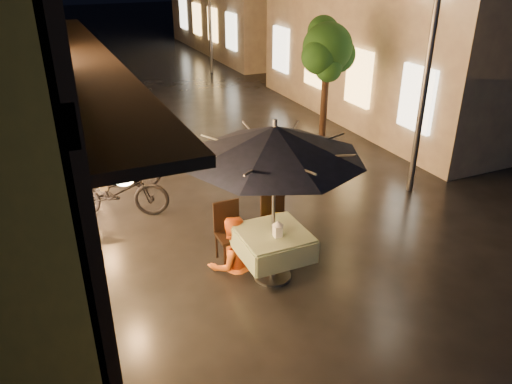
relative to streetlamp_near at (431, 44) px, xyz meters
name	(u,v)px	position (x,y,z in m)	size (l,w,h in m)	color
ground	(338,278)	(-3.00, -2.00, -2.92)	(90.00, 90.00, 0.00)	black
street_tree	(328,51)	(-0.59, 2.51, -0.50)	(1.43, 1.20, 3.15)	black
streetlamp_near	(431,44)	(0.00, 0.00, 0.00)	(0.36, 0.36, 4.23)	#59595E
cafe_table	(273,243)	(-3.88, -1.56, -2.33)	(0.99, 0.99, 0.78)	#59595E
patio_umbrella	(275,142)	(-3.88, -1.56, -0.77)	(2.48, 2.48, 2.46)	#59595E
cafe_chair_left	(229,229)	(-4.28, -0.82, -2.38)	(0.42, 0.42, 0.97)	black
cafe_chair_right	(275,218)	(-3.48, -0.82, -2.38)	(0.42, 0.42, 0.97)	black
table_lantern	(278,228)	(-3.88, -1.70, -2.00)	(0.16, 0.16, 0.25)	white
person_orange	(231,219)	(-4.32, -1.03, -2.10)	(0.79, 0.62, 1.63)	orange
person_yellow	(280,215)	(-3.51, -1.04, -2.21)	(0.91, 0.53, 1.41)	gold
bicycle_0	(116,191)	(-5.62, 1.34, -2.42)	(0.66, 1.88, 0.99)	black
bicycle_1	(120,170)	(-5.40, 2.22, -2.39)	(0.49, 1.75, 1.05)	black
bicycle_2	(90,152)	(-5.78, 3.71, -2.48)	(0.58, 1.68, 0.88)	black
bicycle_3	(108,135)	(-5.25, 4.58, -2.43)	(0.46, 1.61, 0.97)	black
bicycle_4	(77,127)	(-5.82, 5.77, -2.51)	(0.53, 1.53, 0.81)	black
bicycle_5	(96,110)	(-5.21, 6.73, -2.42)	(0.47, 1.65, 0.99)	black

